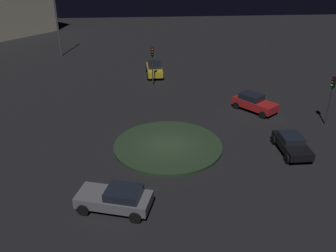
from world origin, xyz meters
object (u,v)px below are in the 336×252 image
at_px(traffic_light_west, 152,59).
at_px(streetlamp_southwest, 56,10).
at_px(car_black, 292,144).
at_px(car_grey, 116,198).
at_px(car_yellow, 154,69).
at_px(traffic_light_north, 332,91).
at_px(car_red, 254,103).

relative_size(traffic_light_west, streetlamp_southwest, 0.43).
height_order(traffic_light_west, streetlamp_southwest, streetlamp_southwest).
bearing_deg(car_black, car_grey, -66.47).
relative_size(car_grey, streetlamp_southwest, 0.48).
bearing_deg(car_yellow, streetlamp_southwest, 51.33).
relative_size(traffic_light_north, streetlamp_southwest, 0.44).
bearing_deg(traffic_light_north, streetlamp_southwest, -53.81).
relative_size(car_yellow, traffic_light_north, 1.00).
xyz_separation_m(car_grey, streetlamp_southwest, (-34.72, -9.39, 5.53)).
height_order(car_yellow, traffic_light_north, traffic_light_north).
bearing_deg(car_grey, traffic_light_west, -81.42).
height_order(car_black, car_yellow, car_yellow).
height_order(traffic_light_north, traffic_light_west, traffic_light_north).
xyz_separation_m(car_black, car_red, (-7.94, -0.60, 0.11)).
bearing_deg(car_yellow, traffic_light_west, 173.00).
relative_size(car_red, car_yellow, 0.98).
bearing_deg(streetlamp_southwest, traffic_light_west, 43.30).
relative_size(car_yellow, traffic_light_west, 1.03).
bearing_deg(car_yellow, traffic_light_north, -137.22).
height_order(car_black, traffic_light_west, traffic_light_west).
relative_size(car_red, streetlamp_southwest, 0.44).
relative_size(car_black, car_red, 0.94).
distance_m(car_black, car_red, 7.96).
bearing_deg(traffic_light_west, car_black, 29.76).
height_order(car_grey, car_red, car_red).
height_order(car_red, streetlamp_southwest, streetlamp_southwest).
xyz_separation_m(car_red, traffic_light_north, (3.50, 5.41, 2.30)).
distance_m(traffic_light_north, traffic_light_west, 18.54).
height_order(car_red, car_yellow, car_red).
xyz_separation_m(car_grey, car_red, (-13.71, 12.35, 0.03)).
bearing_deg(car_yellow, car_black, -154.96).
distance_m(car_red, streetlamp_southwest, 30.73).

